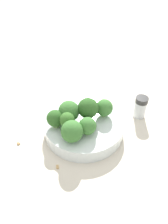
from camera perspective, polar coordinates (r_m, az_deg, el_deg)
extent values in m
plane|color=beige|center=(0.65, 0.00, -5.03)|extent=(3.00, 3.00, 0.00)
cylinder|color=silver|center=(0.63, 0.00, -3.77)|extent=(0.23, 0.23, 0.04)
cylinder|color=#84AD66|center=(0.62, -3.86, -1.37)|extent=(0.01, 0.01, 0.02)
sphere|color=#3D7533|center=(0.60, -3.96, 0.21)|extent=(0.06, 0.06, 0.06)
cylinder|color=#7A9E5B|center=(0.61, 1.27, -1.02)|extent=(0.02, 0.02, 0.03)
sphere|color=#2D5B23|center=(0.60, 1.30, 0.82)|extent=(0.06, 0.06, 0.06)
cylinder|color=#84AD66|center=(0.57, -3.09, -6.44)|extent=(0.02, 0.02, 0.02)
sphere|color=#3D7533|center=(0.55, -3.17, -5.06)|extent=(0.06, 0.06, 0.06)
cylinder|color=#84AD66|center=(0.63, 5.22, -0.20)|extent=(0.02, 0.02, 0.02)
sphere|color=#3D7533|center=(0.62, 5.32, 1.12)|extent=(0.05, 0.05, 0.05)
cylinder|color=#84AD66|center=(0.58, 0.90, -4.90)|extent=(0.02, 0.02, 0.02)
sphere|color=#3D7533|center=(0.57, 0.92, -3.65)|extent=(0.05, 0.05, 0.05)
cylinder|color=#84AD66|center=(0.60, -7.40, -2.94)|extent=(0.02, 0.02, 0.02)
sphere|color=#2D5B23|center=(0.59, -7.56, -1.64)|extent=(0.05, 0.05, 0.05)
cylinder|color=#7A9E5B|center=(0.59, -4.36, -3.59)|extent=(0.02, 0.02, 0.03)
sphere|color=#386B28|center=(0.57, -4.47, -1.99)|extent=(0.04, 0.04, 0.04)
cylinder|color=silver|center=(0.70, 14.40, 0.74)|extent=(0.04, 0.04, 0.06)
cylinder|color=#2D2D2D|center=(0.68, 14.90, 3.05)|extent=(0.04, 0.04, 0.02)
cube|color=tan|center=(0.57, -6.96, -13.91)|extent=(0.01, 0.01, 0.01)
cube|color=#AD7F4C|center=(0.64, -16.79, -7.77)|extent=(0.01, 0.01, 0.01)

